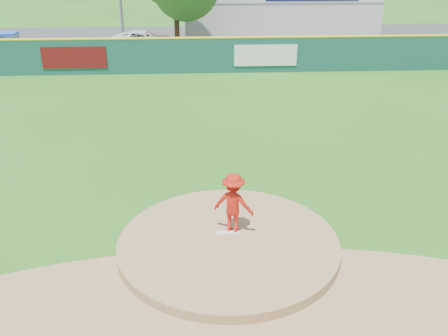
{
  "coord_description": "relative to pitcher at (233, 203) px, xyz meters",
  "views": [
    {
      "loc": [
        -0.69,
        -10.48,
        7.05
      ],
      "look_at": [
        0.0,
        2.0,
        1.3
      ],
      "focal_mm": 40.0,
      "sensor_mm": 36.0,
      "label": 1
    }
  ],
  "objects": [
    {
      "name": "ground",
      "position": [
        -0.15,
        -0.43,
        -1.05
      ],
      "size": [
        120.0,
        120.0,
        0.0
      ],
      "primitive_type": "plane",
      "color": "#286B19",
      "rests_on": "ground"
    },
    {
      "name": "pitchers_mound",
      "position": [
        -0.15,
        -0.43,
        -1.05
      ],
      "size": [
        5.5,
        5.5,
        0.5
      ],
      "primitive_type": "cylinder",
      "color": "#9E774C",
      "rests_on": "ground"
    },
    {
      "name": "pitching_rubber",
      "position": [
        -0.15,
        -0.13,
        -0.78
      ],
      "size": [
        0.6,
        0.15,
        0.04
      ],
      "primitive_type": "cube",
      "color": "white",
      "rests_on": "pitchers_mound"
    },
    {
      "name": "infield_dirt_arc",
      "position": [
        -0.15,
        -3.43,
        -1.04
      ],
      "size": [
        15.4,
        15.4,
        0.01
      ],
      "primitive_type": "cylinder",
      "color": "#9E774C",
      "rests_on": "ground"
    },
    {
      "name": "parking_lot",
      "position": [
        -0.15,
        26.57,
        -1.04
      ],
      "size": [
        44.0,
        16.0,
        0.02
      ],
      "primitive_type": "cube",
      "color": "#38383A",
      "rests_on": "ground"
    },
    {
      "name": "pitcher",
      "position": [
        0.0,
        0.0,
        0.0
      ],
      "size": [
        1.18,
        0.94,
        1.6
      ],
      "primitive_type": "imported",
      "rotation": [
        0.0,
        0.0,
        2.76
      ],
      "color": "red",
      "rests_on": "pitchers_mound"
    },
    {
      "name": "van",
      "position": [
        -4.51,
        24.43,
        -0.39
      ],
      "size": [
        4.88,
        2.84,
        1.28
      ],
      "primitive_type": "imported",
      "rotation": [
        0.0,
        0.0,
        1.41
      ],
      "color": "white",
      "rests_on": "parking_lot"
    },
    {
      "name": "pool_building_grp",
      "position": [
        5.85,
        31.57,
        0.61
      ],
      "size": [
        15.2,
        8.2,
        3.31
      ],
      "color": "silver",
      "rests_on": "ground"
    },
    {
      "name": "fence_banners",
      "position": [
        -2.3,
        17.49,
        -0.05
      ],
      "size": [
        14.41,
        0.04,
        1.2
      ],
      "color": "#610D10",
      "rests_on": "ground"
    },
    {
      "name": "playground_slide",
      "position": [
        -12.76,
        21.99,
        -0.21
      ],
      "size": [
        1.07,
        3.02,
        1.67
      ],
      "color": "blue",
      "rests_on": "ground"
    },
    {
      "name": "outfield_fence",
      "position": [
        -0.15,
        17.57,
        0.04
      ],
      "size": [
        40.0,
        0.14,
        2.07
      ],
      "color": "#154743",
      "rests_on": "ground"
    }
  ]
}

